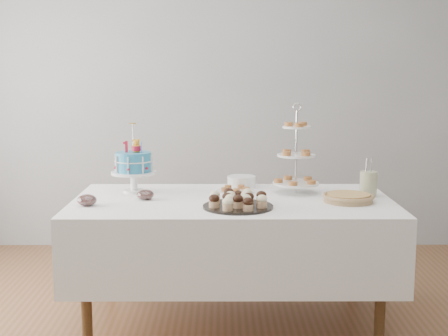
{
  "coord_description": "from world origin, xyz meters",
  "views": [
    {
      "loc": [
        -0.06,
        -3.38,
        1.54
      ],
      "look_at": [
        -0.05,
        0.3,
        0.96
      ],
      "focal_mm": 50.0,
      "sensor_mm": 36.0,
      "label": 1
    }
  ],
  "objects_px": {
    "birthday_cake": "(134,174)",
    "pastry_plate": "(235,190)",
    "jam_bowl_a": "(87,200)",
    "tiered_stand": "(296,156)",
    "jam_bowl_b": "(145,195)",
    "pie": "(348,197)",
    "plate_stack": "(241,182)",
    "utensil_pitcher": "(368,183)",
    "table": "(232,236)",
    "cupcake_tray": "(238,200)"
  },
  "relations": [
    {
      "from": "birthday_cake",
      "to": "pie",
      "type": "xyz_separation_m",
      "value": [
        1.31,
        -0.29,
        -0.09
      ]
    },
    {
      "from": "birthday_cake",
      "to": "pastry_plate",
      "type": "distance_m",
      "value": 0.65
    },
    {
      "from": "pie",
      "to": "cupcake_tray",
      "type": "bearing_deg",
      "value": -166.54
    },
    {
      "from": "table",
      "to": "jam_bowl_b",
      "type": "xyz_separation_m",
      "value": [
        -0.53,
        -0.0,
        0.26
      ]
    },
    {
      "from": "tiered_stand",
      "to": "pastry_plate",
      "type": "relative_size",
      "value": 2.33
    },
    {
      "from": "utensil_pitcher",
      "to": "table",
      "type": "bearing_deg",
      "value": 170.47
    },
    {
      "from": "pie",
      "to": "jam_bowl_a",
      "type": "xyz_separation_m",
      "value": [
        -1.52,
        -0.1,
        0.0
      ]
    },
    {
      "from": "tiered_stand",
      "to": "plate_stack",
      "type": "relative_size",
      "value": 3.03
    },
    {
      "from": "tiered_stand",
      "to": "jam_bowl_a",
      "type": "bearing_deg",
      "value": -163.39
    },
    {
      "from": "pie",
      "to": "utensil_pitcher",
      "type": "xyz_separation_m",
      "value": [
        0.16,
        0.17,
        0.06
      ]
    },
    {
      "from": "table",
      "to": "pie",
      "type": "bearing_deg",
      "value": -6.19
    },
    {
      "from": "birthday_cake",
      "to": "jam_bowl_b",
      "type": "bearing_deg",
      "value": -57.91
    },
    {
      "from": "jam_bowl_a",
      "to": "jam_bowl_b",
      "type": "height_order",
      "value": "jam_bowl_a"
    },
    {
      "from": "cupcake_tray",
      "to": "pie",
      "type": "height_order",
      "value": "cupcake_tray"
    },
    {
      "from": "table",
      "to": "jam_bowl_a",
      "type": "height_order",
      "value": "jam_bowl_a"
    },
    {
      "from": "pie",
      "to": "jam_bowl_b",
      "type": "bearing_deg",
      "value": 176.72
    },
    {
      "from": "plate_stack",
      "to": "cupcake_tray",
      "type": "bearing_deg",
      "value": -93.51
    },
    {
      "from": "birthday_cake",
      "to": "pie",
      "type": "distance_m",
      "value": 1.34
    },
    {
      "from": "tiered_stand",
      "to": "plate_stack",
      "type": "xyz_separation_m",
      "value": [
        -0.34,
        0.2,
        -0.2
      ]
    },
    {
      "from": "pastry_plate",
      "to": "jam_bowl_a",
      "type": "height_order",
      "value": "jam_bowl_a"
    },
    {
      "from": "pie",
      "to": "jam_bowl_b",
      "type": "xyz_separation_m",
      "value": [
        -1.21,
        0.07,
        0.0
      ]
    },
    {
      "from": "cupcake_tray",
      "to": "jam_bowl_a",
      "type": "height_order",
      "value": "cupcake_tray"
    },
    {
      "from": "pastry_plate",
      "to": "jam_bowl_b",
      "type": "xyz_separation_m",
      "value": [
        -0.55,
        -0.22,
        0.01
      ]
    },
    {
      "from": "pie",
      "to": "plate_stack",
      "type": "relative_size",
      "value": 1.62
    },
    {
      "from": "tiered_stand",
      "to": "jam_bowl_b",
      "type": "distance_m",
      "value": 0.97
    },
    {
      "from": "pastry_plate",
      "to": "birthday_cake",
      "type": "bearing_deg",
      "value": 179.74
    },
    {
      "from": "birthday_cake",
      "to": "plate_stack",
      "type": "relative_size",
      "value": 2.34
    },
    {
      "from": "jam_bowl_a",
      "to": "utensil_pitcher",
      "type": "distance_m",
      "value": 1.7
    },
    {
      "from": "table",
      "to": "jam_bowl_b",
      "type": "height_order",
      "value": "jam_bowl_b"
    },
    {
      "from": "pastry_plate",
      "to": "jam_bowl_a",
      "type": "distance_m",
      "value": 0.95
    },
    {
      "from": "table",
      "to": "birthday_cake",
      "type": "bearing_deg",
      "value": 160.57
    },
    {
      "from": "plate_stack",
      "to": "jam_bowl_a",
      "type": "xyz_separation_m",
      "value": [
        -0.91,
        -0.58,
        -0.01
      ]
    },
    {
      "from": "pie",
      "to": "jam_bowl_a",
      "type": "bearing_deg",
      "value": -176.21
    },
    {
      "from": "pie",
      "to": "jam_bowl_b",
      "type": "relative_size",
      "value": 2.93
    },
    {
      "from": "pastry_plate",
      "to": "utensil_pitcher",
      "type": "height_order",
      "value": "utensil_pitcher"
    },
    {
      "from": "tiered_stand",
      "to": "jam_bowl_b",
      "type": "bearing_deg",
      "value": -167.82
    },
    {
      "from": "jam_bowl_b",
      "to": "utensil_pitcher",
      "type": "height_order",
      "value": "utensil_pitcher"
    },
    {
      "from": "tiered_stand",
      "to": "jam_bowl_a",
      "type": "xyz_separation_m",
      "value": [
        -1.24,
        -0.37,
        -0.21
      ]
    },
    {
      "from": "tiered_stand",
      "to": "pastry_plate",
      "type": "bearing_deg",
      "value": 176.82
    },
    {
      "from": "tiered_stand",
      "to": "plate_stack",
      "type": "bearing_deg",
      "value": 148.82
    },
    {
      "from": "birthday_cake",
      "to": "pastry_plate",
      "type": "xyz_separation_m",
      "value": [
        0.64,
        -0.0,
        -0.1
      ]
    },
    {
      "from": "utensil_pitcher",
      "to": "birthday_cake",
      "type": "bearing_deg",
      "value": 159.18
    },
    {
      "from": "utensil_pitcher",
      "to": "cupcake_tray",
      "type": "bearing_deg",
      "value": -174.09
    },
    {
      "from": "jam_bowl_b",
      "to": "pastry_plate",
      "type": "bearing_deg",
      "value": 22.09
    },
    {
      "from": "utensil_pitcher",
      "to": "jam_bowl_b",
      "type": "bearing_deg",
      "value": 168.24
    },
    {
      "from": "jam_bowl_a",
      "to": "tiered_stand",
      "type": "bearing_deg",
      "value": 16.61
    },
    {
      "from": "plate_stack",
      "to": "pastry_plate",
      "type": "relative_size",
      "value": 0.77
    },
    {
      "from": "birthday_cake",
      "to": "tiered_stand",
      "type": "bearing_deg",
      "value": 7.2
    },
    {
      "from": "birthday_cake",
      "to": "jam_bowl_b",
      "type": "relative_size",
      "value": 4.24
    },
    {
      "from": "cupcake_tray",
      "to": "jam_bowl_b",
      "type": "xyz_separation_m",
      "value": [
        -0.55,
        0.23,
        -0.02
      ]
    }
  ]
}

